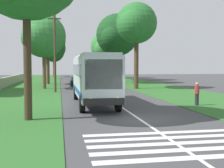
# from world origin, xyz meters

# --- Properties ---
(ground) EXTENTS (160.00, 160.00, 0.00)m
(ground) POSITION_xyz_m (0.00, 0.00, 0.00)
(ground) COLOR #424244
(grass_verge_left) EXTENTS (120.00, 8.00, 0.04)m
(grass_verge_left) POSITION_xyz_m (15.00, 8.20, 0.02)
(grass_verge_left) COLOR #2D6628
(grass_verge_left) RESTS_ON ground
(grass_verge_right) EXTENTS (120.00, 8.00, 0.04)m
(grass_verge_right) POSITION_xyz_m (15.00, -8.20, 0.02)
(grass_verge_right) COLOR #2D6628
(grass_verge_right) RESTS_ON ground
(centre_line) EXTENTS (110.00, 0.16, 0.01)m
(centre_line) POSITION_xyz_m (15.00, 0.00, 0.00)
(centre_line) COLOR silver
(centre_line) RESTS_ON ground
(coach_bus) EXTENTS (11.16, 2.62, 3.73)m
(coach_bus) POSITION_xyz_m (7.13, 1.80, 2.15)
(coach_bus) COLOR silver
(coach_bus) RESTS_ON ground
(zebra_crossing) EXTENTS (4.05, 6.80, 0.01)m
(zebra_crossing) POSITION_xyz_m (-4.86, 0.00, 0.00)
(zebra_crossing) COLOR silver
(zebra_crossing) RESTS_ON ground
(trailing_car_0) EXTENTS (4.30, 1.78, 1.43)m
(trailing_car_0) POSITION_xyz_m (27.65, 1.94, 0.67)
(trailing_car_0) COLOR black
(trailing_car_0) RESTS_ON ground
(trailing_car_1) EXTENTS (4.30, 1.78, 1.43)m
(trailing_car_1) POSITION_xyz_m (34.31, -1.91, 0.67)
(trailing_car_1) COLOR #145933
(trailing_car_1) RESTS_ON ground
(roadside_tree_left_0) EXTENTS (6.48, 5.46, 9.32)m
(roadside_tree_left_0) POSITION_xyz_m (22.93, 6.35, 6.48)
(roadside_tree_left_0) COLOR brown
(roadside_tree_left_0) RESTS_ON grass_verge_left
(roadside_tree_left_1) EXTENTS (6.82, 5.64, 9.74)m
(roadside_tree_left_1) POSITION_xyz_m (32.56, 6.29, 6.78)
(roadside_tree_left_1) COLOR brown
(roadside_tree_left_1) RESTS_ON grass_verge_left
(roadside_tree_left_2) EXTENTS (5.52, 4.81, 9.08)m
(roadside_tree_left_2) POSITION_xyz_m (51.50, 5.39, 6.56)
(roadside_tree_left_2) COLOR brown
(roadside_tree_left_2) RESTS_ON grass_verge_left
(roadside_tree_left_3) EXTENTS (6.95, 5.55, 9.22)m
(roadside_tree_left_3) POSITION_xyz_m (63.71, 5.90, 6.34)
(roadside_tree_left_3) COLOR #3D2D1E
(roadside_tree_left_3) RESTS_ON grass_verge_left
(roadside_tree_right_0) EXTENTS (8.39, 7.53, 10.93)m
(roadside_tree_right_0) POSITION_xyz_m (51.97, -6.26, 7.05)
(roadside_tree_right_0) COLOR #3D2D1E
(roadside_tree_right_0) RESTS_ON grass_verge_right
(roadside_tree_right_1) EXTENTS (8.15, 6.88, 11.32)m
(roadside_tree_right_1) POSITION_xyz_m (33.23, -4.90, 7.73)
(roadside_tree_right_1) COLOR #4C3826
(roadside_tree_right_1) RESTS_ON grass_verge_right
(roadside_tree_right_2) EXTENTS (6.50, 5.17, 10.76)m
(roadside_tree_right_2) POSITION_xyz_m (21.28, -5.05, 8.03)
(roadside_tree_right_2) COLOR #4C3826
(roadside_tree_right_2) RESTS_ON grass_verge_right
(roadside_tree_right_3) EXTENTS (8.99, 7.28, 12.46)m
(roadside_tree_right_3) POSITION_xyz_m (42.07, -6.13, 8.63)
(roadside_tree_right_3) COLOR brown
(roadside_tree_right_3) RESTS_ON grass_verge_right
(utility_pole) EXTENTS (0.24, 1.40, 8.56)m
(utility_pole) POSITION_xyz_m (17.78, 4.78, 4.46)
(utility_pole) COLOR #473828
(utility_pole) RESTS_ON grass_verge_left
(pedestrian) EXTENTS (0.34, 0.34, 1.69)m
(pedestrian) POSITION_xyz_m (4.94, -5.57, 0.91)
(pedestrian) COLOR #26262D
(pedestrian) RESTS_ON grass_verge_right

